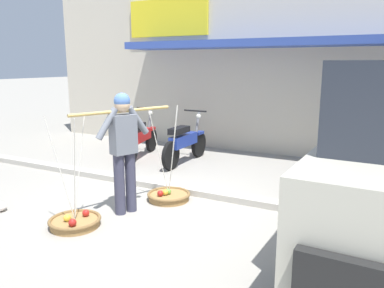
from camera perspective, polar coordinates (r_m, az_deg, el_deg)
name	(u,v)px	position (r m, az deg, el deg)	size (l,w,h in m)	color
ground_plane	(157,205)	(5.82, -5.26, -9.05)	(90.00, 90.00, 0.00)	gray
sidewalk_curb	(180,188)	(6.36, -1.84, -6.66)	(20.00, 0.24, 0.10)	#AEA89C
fruit_vendor	(124,145)	(5.33, -10.17, -0.18)	(0.61, 1.43, 1.70)	#38384C
fruit_basket_left_side	(169,195)	(5.98, -3.51, -7.68)	(0.67, 0.67, 1.45)	#9E7542
fruit_basket_right_side	(75,221)	(5.27, -17.10, -10.98)	(0.67, 0.67, 1.45)	#9E7542
motorcycle_nearest_shop	(141,138)	(8.60, -7.63, 0.92)	(0.62, 1.79, 1.09)	black
motorcycle_second_in_row	(185,142)	(8.03, -1.08, 0.25)	(0.54, 1.82, 1.09)	black
storefront_building	(306,63)	(11.29, 16.62, 11.55)	(13.00, 6.00, 4.20)	beige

